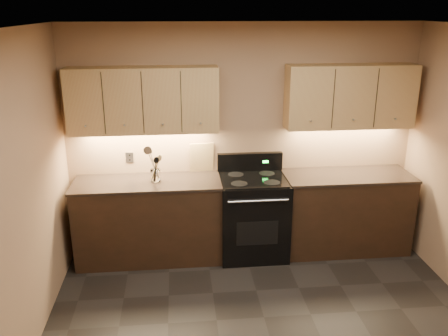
{
  "coord_description": "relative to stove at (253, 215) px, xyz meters",
  "views": [
    {
      "loc": [
        -0.75,
        -3.23,
        2.74
      ],
      "look_at": [
        -0.27,
        1.45,
        1.14
      ],
      "focal_mm": 38.0,
      "sensor_mm": 36.0,
      "label": 1
    }
  ],
  "objects": [
    {
      "name": "stove",
      "position": [
        0.0,
        0.0,
        0.0
      ],
      "size": [
        0.76,
        0.68,
        1.14
      ],
      "color": "black",
      "rests_on": "ground"
    },
    {
      "name": "outlet_plate",
      "position": [
        -1.38,
        0.31,
        0.64
      ],
      "size": [
        0.08,
        0.01,
        0.12
      ],
      "primitive_type": "cube",
      "color": "#B2B5BA",
      "rests_on": "wall_back"
    },
    {
      "name": "counter_right",
      "position": [
        1.1,
        0.02,
        -0.01
      ],
      "size": [
        1.46,
        0.62,
        0.93
      ],
      "color": "black",
      "rests_on": "ground"
    },
    {
      "name": "utensil_crock",
      "position": [
        -1.08,
        0.02,
        0.51
      ],
      "size": [
        0.13,
        0.13,
        0.14
      ],
      "color": "white",
      "rests_on": "counter_left"
    },
    {
      "name": "counter_left",
      "position": [
        -1.18,
        0.02,
        -0.01
      ],
      "size": [
        1.62,
        0.62,
        0.93
      ],
      "color": "black",
      "rests_on": "ground"
    },
    {
      "name": "ceiling",
      "position": [
        -0.08,
        -1.68,
        2.12
      ],
      "size": [
        4.0,
        4.0,
        0.0
      ],
      "primitive_type": "plane",
      "rotation": [
        3.14,
        0.0,
        0.0
      ],
      "color": "silver",
      "rests_on": "wall_back"
    },
    {
      "name": "upper_cab_right",
      "position": [
        1.1,
        0.17,
        1.32
      ],
      "size": [
        1.44,
        0.3,
        0.7
      ],
      "primitive_type": "cube",
      "color": "tan",
      "rests_on": "wall_back"
    },
    {
      "name": "wall_back",
      "position": [
        -0.08,
        0.32,
        0.82
      ],
      "size": [
        4.0,
        0.04,
        2.6
      ],
      "primitive_type": "cube",
      "color": "#9E7F5D",
      "rests_on": "ground"
    },
    {
      "name": "wall_left",
      "position": [
        -2.08,
        -1.68,
        0.82
      ],
      "size": [
        0.04,
        4.0,
        2.6
      ],
      "primitive_type": "cube",
      "color": "#9E7F5D",
      "rests_on": "ground"
    },
    {
      "name": "black_spoon",
      "position": [
        -1.09,
        0.04,
        0.61
      ],
      "size": [
        0.1,
        0.16,
        0.3
      ],
      "primitive_type": null,
      "rotation": [
        0.33,
        0.13,
        -0.05
      ],
      "color": "black",
      "rests_on": "utensil_crock"
    },
    {
      "name": "wooden_spoon",
      "position": [
        -1.12,
        0.02,
        0.61
      ],
      "size": [
        0.16,
        0.08,
        0.29
      ],
      "primitive_type": null,
      "rotation": [
        0.02,
        0.34,
        0.19
      ],
      "color": "#D5BC73",
      "rests_on": "utensil_crock"
    },
    {
      "name": "steel_skimmer",
      "position": [
        -1.05,
        0.02,
        0.66
      ],
      "size": [
        0.21,
        0.1,
        0.39
      ],
      "primitive_type": null,
      "rotation": [
        -0.05,
        -0.29,
        0.13
      ],
      "color": "silver",
      "rests_on": "utensil_crock"
    },
    {
      "name": "steel_spatula",
      "position": [
        -1.05,
        0.02,
        0.65
      ],
      "size": [
        0.19,
        0.12,
        0.38
      ],
      "primitive_type": null,
      "rotation": [
        0.02,
        -0.24,
        -0.26
      ],
      "color": "silver",
      "rests_on": "utensil_crock"
    },
    {
      "name": "upper_cab_left",
      "position": [
        -1.18,
        0.17,
        1.32
      ],
      "size": [
        1.6,
        0.3,
        0.7
      ],
      "primitive_type": "cube",
      "color": "tan",
      "rests_on": "wall_back"
    },
    {
      "name": "cutting_board",
      "position": [
        -0.56,
        0.29,
        0.62
      ],
      "size": [
        0.28,
        0.07,
        0.34
      ],
      "primitive_type": "cube",
      "rotation": [
        0.1,
        0.0,
        0.08
      ],
      "color": "#D5BC73",
      "rests_on": "counter_left"
    }
  ]
}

